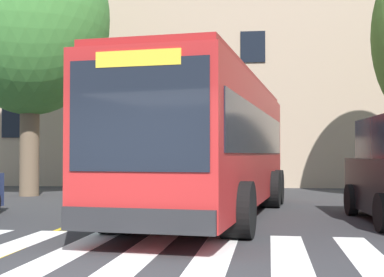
{
  "coord_description": "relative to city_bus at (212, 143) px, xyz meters",
  "views": [
    {
      "loc": [
        1.86,
        -5.91,
        1.51
      ],
      "look_at": [
        0.46,
        6.07,
        1.86
      ],
      "focal_mm": 50.0,
      "sensor_mm": 36.0,
      "label": 1
    }
  ],
  "objects": [
    {
      "name": "car_grey_behind_bus",
      "position": [
        -1.13,
        9.74,
        -0.95
      ],
      "size": [
        2.28,
        3.88,
        1.78
      ],
      "color": "slate",
      "rests_on": "ground"
    },
    {
      "name": "street_tree_curbside_small",
      "position": [
        -7.03,
        5.4,
        4.64
      ],
      "size": [
        6.98,
        7.05,
        9.96
      ],
      "color": "brown",
      "rests_on": "ground"
    },
    {
      "name": "city_bus",
      "position": [
        0.0,
        0.0,
        0.0
      ],
      "size": [
        3.85,
        10.92,
        3.31
      ],
      "color": "#B22323",
      "rests_on": "ground"
    },
    {
      "name": "lane_line_yellow_inner",
      "position": [
        -2.85,
        8.92,
        -1.76
      ],
      "size": [
        0.12,
        36.0,
        0.01
      ],
      "primitive_type": "cube",
      "color": "gold",
      "rests_on": "ground"
    },
    {
      "name": "building_facade",
      "position": [
        -4.64,
        15.85,
        4.18
      ],
      "size": [
        42.05,
        10.01,
        11.89
      ],
      "color": "tan",
      "rests_on": "ground"
    },
    {
      "name": "crosswalk",
      "position": [
        -0.69,
        -5.08,
        -1.76
      ],
      "size": [
        14.0,
        4.6,
        0.01
      ],
      "color": "white",
      "rests_on": "ground"
    },
    {
      "name": "lane_line_yellow_outer",
      "position": [
        -2.69,
        8.92,
        -1.76
      ],
      "size": [
        0.12,
        36.0,
        0.01
      ],
      "primitive_type": "cube",
      "color": "gold",
      "rests_on": "ground"
    }
  ]
}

